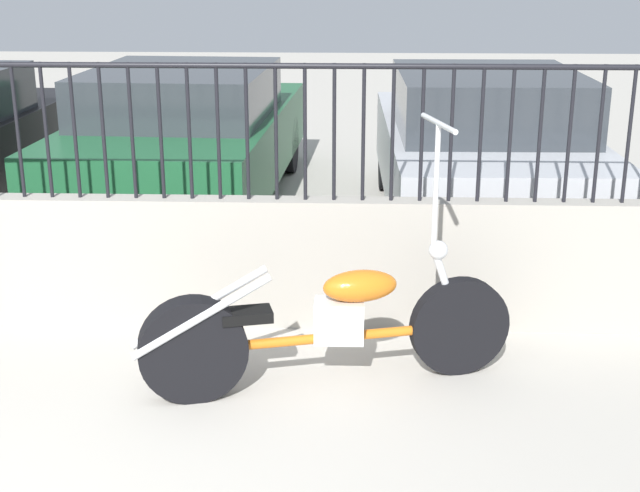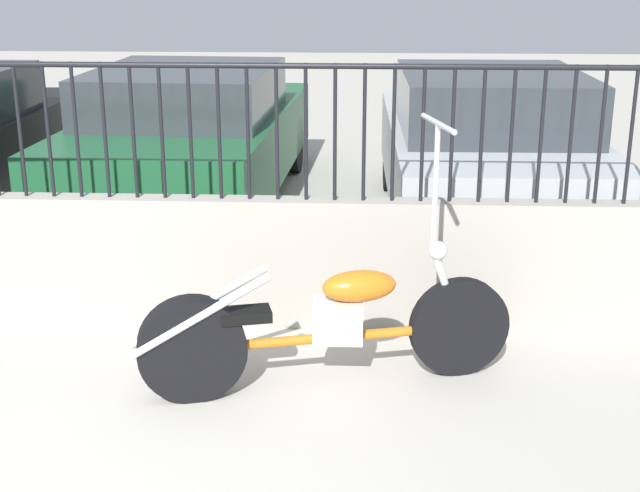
{
  "view_description": "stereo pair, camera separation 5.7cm",
  "coord_description": "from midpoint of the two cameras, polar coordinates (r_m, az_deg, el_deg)",
  "views": [
    {
      "loc": [
        1.58,
        -2.86,
        2.36
      ],
      "look_at": [
        1.39,
        2.21,
        0.7
      ],
      "focal_mm": 50.0,
      "sensor_mm": 36.0,
      "label": 1
    },
    {
      "loc": [
        1.64,
        -2.85,
        2.36
      ],
      "look_at": [
        1.39,
        2.21,
        0.7
      ],
      "focal_mm": 50.0,
      "sensor_mm": 36.0,
      "label": 2
    }
  ],
  "objects": [
    {
      "name": "car_silver",
      "position": [
        8.15,
        10.13,
        6.15
      ],
      "size": [
        1.78,
        4.01,
        1.41
      ],
      "rotation": [
        0.0,
        0.0,
        1.59
      ],
      "color": "black",
      "rests_on": "ground_plane"
    },
    {
      "name": "car_green",
      "position": [
        8.88,
        -8.69,
        7.06
      ],
      "size": [
        2.03,
        4.39,
        1.35
      ],
      "rotation": [
        0.0,
        0.0,
        1.52
      ],
      "color": "black",
      "rests_on": "ground_plane"
    },
    {
      "name": "low_wall",
      "position": [
        6.06,
        -13.36,
        -0.91
      ],
      "size": [
        8.96,
        0.18,
        0.87
      ],
      "color": "#9E998E",
      "rests_on": "ground_plane"
    },
    {
      "name": "motorcycle_orange",
      "position": [
        5.02,
        -0.95,
        -5.24
      ],
      "size": [
        2.15,
        0.77,
        1.52
      ],
      "rotation": [
        0.0,
        0.0,
        0.25
      ],
      "color": "black",
      "rests_on": "ground_plane"
    },
    {
      "name": "fence_railing",
      "position": [
        5.82,
        -14.08,
        8.42
      ],
      "size": [
        8.96,
        0.04,
        0.86
      ],
      "color": "black",
      "rests_on": "low_wall"
    }
  ]
}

